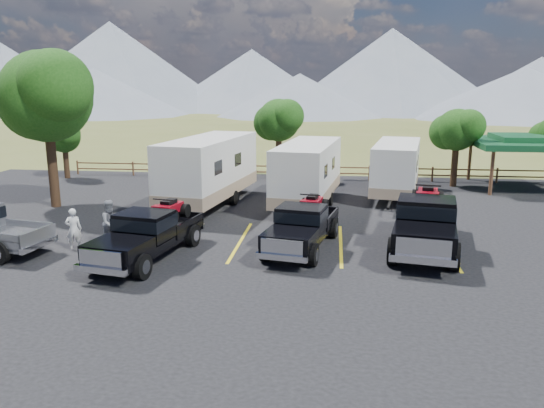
# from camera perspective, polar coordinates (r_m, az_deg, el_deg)

# --- Properties ---
(ground) EXTENTS (320.00, 320.00, 0.00)m
(ground) POSITION_cam_1_polar(r_m,az_deg,el_deg) (17.36, 0.86, -8.22)
(ground) COLOR #555E27
(ground) RESTS_ON ground
(asphalt_lot) EXTENTS (44.00, 34.00, 0.04)m
(asphalt_lot) POSITION_cam_1_polar(r_m,az_deg,el_deg) (20.16, 1.72, -5.11)
(asphalt_lot) COLOR black
(asphalt_lot) RESTS_ON ground
(stall_lines) EXTENTS (12.12, 5.50, 0.01)m
(stall_lines) POSITION_cam_1_polar(r_m,az_deg,el_deg) (21.11, 1.95, -4.21)
(stall_lines) COLOR gold
(stall_lines) RESTS_ON asphalt_lot
(tree_big_nw) EXTENTS (5.54, 5.18, 7.84)m
(tree_big_nw) POSITION_cam_1_polar(r_m,az_deg,el_deg) (28.85, -23.19, 10.58)
(tree_big_nw) COLOR black
(tree_big_nw) RESTS_ON ground
(tree_ne_a) EXTENTS (3.11, 2.92, 4.76)m
(tree_ne_a) POSITION_cam_1_polar(r_m,az_deg,el_deg) (34.05, 19.25, 7.53)
(tree_ne_a) COLOR black
(tree_ne_a) RESTS_ON ground
(tree_north) EXTENTS (3.46, 3.24, 5.25)m
(tree_north) POSITION_cam_1_polar(r_m,az_deg,el_deg) (35.40, 0.70, 8.99)
(tree_north) COLOR black
(tree_north) RESTS_ON ground
(tree_nw_small) EXTENTS (2.59, 2.43, 3.85)m
(tree_nw_small) POSITION_cam_1_polar(r_m,az_deg,el_deg) (37.68, -21.48, 6.73)
(tree_nw_small) COLOR black
(tree_nw_small) RESTS_ON ground
(rail_fence) EXTENTS (36.12, 0.12, 1.00)m
(rail_fence) POSITION_cam_1_polar(r_m,az_deg,el_deg) (35.07, 7.17, 3.54)
(rail_fence) COLOR brown
(rail_fence) RESTS_ON ground
(pavilion) EXTENTS (6.20, 6.20, 3.22)m
(pavilion) POSITION_cam_1_polar(r_m,az_deg,el_deg) (35.19, 25.61, 6.00)
(pavilion) COLOR brown
(pavilion) RESTS_ON ground
(mountain_range) EXTENTS (209.00, 71.00, 20.00)m
(mountain_range) POSITION_cam_1_polar(r_m,az_deg,el_deg) (122.44, 2.34, 13.65)
(mountain_range) COLOR slate
(mountain_range) RESTS_ON ground
(rig_left) EXTENTS (2.91, 6.08, 1.95)m
(rig_left) POSITION_cam_1_polar(r_m,az_deg,el_deg) (19.63, -13.12, -3.03)
(rig_left) COLOR black
(rig_left) RESTS_ON asphalt_lot
(rig_center) EXTENTS (2.85, 5.89, 1.89)m
(rig_center) POSITION_cam_1_polar(r_m,az_deg,el_deg) (20.31, 3.33, -2.26)
(rig_center) COLOR black
(rig_center) RESTS_ON asphalt_lot
(rig_right) EXTENTS (3.32, 7.01, 2.25)m
(rig_right) POSITION_cam_1_polar(r_m,az_deg,el_deg) (21.01, 16.20, -1.75)
(rig_right) COLOR black
(rig_right) RESTS_ON asphalt_lot
(trailer_left) EXTENTS (3.82, 10.07, 3.48)m
(trailer_left) POSITION_cam_1_polar(r_m,az_deg,el_deg) (27.51, -6.77, 3.63)
(trailer_left) COLOR silver
(trailer_left) RESTS_ON asphalt_lot
(trailer_center) EXTENTS (3.39, 9.37, 3.24)m
(trailer_center) POSITION_cam_1_polar(r_m,az_deg,el_deg) (27.16, 3.86, 3.30)
(trailer_center) COLOR silver
(trailer_center) RESTS_ON asphalt_lot
(trailer_right) EXTENTS (3.42, 8.70, 3.01)m
(trailer_right) POSITION_cam_1_polar(r_m,az_deg,el_deg) (30.25, 13.24, 3.74)
(trailer_right) COLOR silver
(trailer_right) RESTS_ON asphalt_lot
(person_a) EXTENTS (0.68, 0.56, 1.61)m
(person_a) POSITION_cam_1_polar(r_m,az_deg,el_deg) (21.47, -20.56, -2.53)
(person_a) COLOR silver
(person_a) RESTS_ON asphalt_lot
(person_b) EXTENTS (1.09, 1.11, 1.80)m
(person_b) POSITION_cam_1_polar(r_m,az_deg,el_deg) (21.53, -16.91, -1.95)
(person_b) COLOR slate
(person_b) RESTS_ON asphalt_lot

